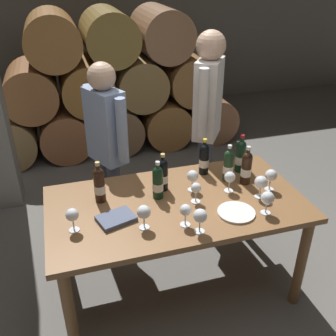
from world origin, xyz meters
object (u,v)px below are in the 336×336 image
object	(u,v)px
wine_glass_8	(271,176)
wine_glass_6	(196,189)
sommelier_presenting	(207,115)
wine_glass_9	(72,216)
serving_plate	(236,212)
wine_glass_5	(230,178)
wine_bottle_0	(158,182)
wine_bottle_3	(163,174)
wine_glass_7	(268,198)
wine_bottle_4	(99,184)
wine_glass_4	(193,176)
wine_bottle_1	(204,159)
wine_bottle_5	(228,165)
wine_bottle_2	(241,156)
dining_table	(177,213)
wine_bottle_6	(246,168)
wine_glass_1	(186,211)
wine_glass_3	(200,216)
tasting_notebook	(116,218)
wine_glass_0	(261,183)
wine_glass_2	(144,213)
taster_seated_left	(107,142)

from	to	relation	value
wine_glass_8	wine_glass_6	bearing A→B (deg)	179.53
sommelier_presenting	wine_glass_9	bearing A→B (deg)	-143.87
serving_plate	wine_glass_5	bearing A→B (deg)	75.78
wine_bottle_0	wine_bottle_3	xyz separation A→B (m)	(0.06, 0.09, 0.00)
wine_glass_5	wine_glass_7	size ratio (longest dim) A/B	0.96
wine_glass_6	wine_glass_9	world-z (taller)	wine_glass_9
wine_bottle_4	wine_glass_4	bearing A→B (deg)	-4.75
wine_bottle_4	wine_glass_8	distance (m)	1.16
wine_bottle_1	wine_bottle_5	size ratio (longest dim) A/B	1.00
wine_bottle_2	wine_bottle_1	bearing A→B (deg)	170.39
wine_glass_4	wine_glass_5	xyz separation A→B (m)	(0.24, -0.09, -0.00)
wine_bottle_0	wine_bottle_4	size ratio (longest dim) A/B	0.94
dining_table	wine_bottle_1	xyz separation A→B (m)	(0.31, 0.31, 0.21)
wine_bottle_6	wine_glass_5	world-z (taller)	wine_bottle_6
wine_glass_1	wine_bottle_1	bearing A→B (deg)	58.99
wine_glass_3	wine_glass_4	size ratio (longest dim) A/B	1.02
dining_table	sommelier_presenting	xyz separation A→B (m)	(0.51, 0.75, 0.37)
wine_glass_9	wine_bottle_3	bearing A→B (deg)	24.68
wine_bottle_4	wine_glass_9	size ratio (longest dim) A/B	1.91
dining_table	wine_glass_8	distance (m)	0.70
wine_bottle_6	wine_glass_4	distance (m)	0.40
dining_table	tasting_notebook	xyz separation A→B (m)	(-0.42, -0.09, 0.11)
wine_bottle_1	wine_glass_6	distance (m)	0.40
wine_glass_1	wine_glass_7	bearing A→B (deg)	-3.35
wine_glass_1	wine_glass_6	distance (m)	0.26
wine_glass_0	wine_glass_3	xyz separation A→B (m)	(-0.52, -0.23, -0.00)
wine_bottle_3	wine_glass_5	size ratio (longest dim) A/B	1.83
wine_glass_2	serving_plate	distance (m)	0.60
wine_glass_7	sommelier_presenting	distance (m)	1.05
wine_bottle_1	wine_glass_0	distance (m)	0.48
wine_bottle_1	wine_glass_4	world-z (taller)	wine_bottle_1
wine_glass_0	sommelier_presenting	size ratio (longest dim) A/B	0.09
wine_bottle_1	wine_glass_0	bearing A→B (deg)	-59.68
wine_bottle_2	wine_bottle_0	bearing A→B (deg)	-165.80
wine_bottle_3	dining_table	bearing A→B (deg)	-76.13
wine_glass_9	wine_glass_2	bearing A→B (deg)	-13.42
wine_glass_6	wine_glass_1	bearing A→B (deg)	-124.14
taster_seated_left	wine_glass_3	bearing A→B (deg)	-70.64
wine_bottle_2	wine_glass_3	xyz separation A→B (m)	(-0.55, -0.60, -0.02)
wine_bottle_3	serving_plate	size ratio (longest dim) A/B	1.15
wine_glass_3	wine_glass_7	distance (m)	0.47
wine_bottle_4	wine_glass_2	world-z (taller)	wine_bottle_4
wine_bottle_3	sommelier_presenting	world-z (taller)	sommelier_presenting
sommelier_presenting	wine_bottle_0	bearing A→B (deg)	-132.64
wine_glass_1	wine_glass_7	size ratio (longest dim) A/B	0.93
wine_bottle_3	wine_glass_5	distance (m)	0.46
dining_table	taster_seated_left	xyz separation A→B (m)	(-0.34, 0.72, 0.25)
wine_bottle_2	taster_seated_left	size ratio (longest dim) A/B	0.19
wine_bottle_1	serving_plate	size ratio (longest dim) A/B	1.17
wine_bottle_3	wine_glass_9	distance (m)	0.70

